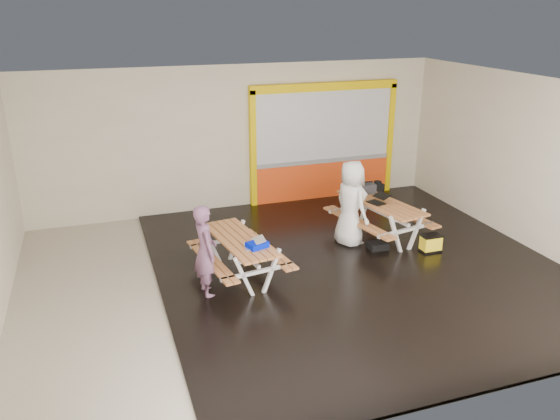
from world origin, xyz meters
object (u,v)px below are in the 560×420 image
object	(u,v)px
picnic_table_left	(240,248)
toolbox	(365,189)
person_right	(351,204)
laptop_left	(254,244)
backpack	(377,191)
fluke_bag	(431,243)
picnic_table_right	(380,211)
blue_pouch	(257,245)
person_left	(205,251)
laptop_right	(378,200)
dark_case	(378,245)

from	to	relation	value
picnic_table_left	toolbox	xyz separation A→B (m)	(3.25, 1.46, 0.35)
person_right	laptop_left	size ratio (longest dim) A/B	4.89
backpack	fluke_bag	distance (m)	1.94
picnic_table_right	person_right	distance (m)	0.76
picnic_table_right	blue_pouch	bearing A→B (deg)	-157.30
person_left	toolbox	world-z (taller)	person_left
laptop_left	fluke_bag	bearing A→B (deg)	3.90
laptop_right	toolbox	bearing A→B (deg)	88.63
laptop_right	toolbox	xyz separation A→B (m)	(0.02, 0.66, 0.05)
picnic_table_left	laptop_right	distance (m)	3.35
person_right	fluke_bag	world-z (taller)	person_right
picnic_table_left	laptop_right	xyz separation A→B (m)	(3.24, 0.80, 0.30)
person_right	backpack	world-z (taller)	person_right
backpack	laptop_left	bearing A→B (deg)	-149.35
blue_pouch	dark_case	xyz separation A→B (m)	(2.81, 0.76, -0.73)
backpack	toolbox	bearing A→B (deg)	-154.63
person_right	laptop_left	xyz separation A→B (m)	(-2.46, -1.22, -0.05)
laptop_left	laptop_right	bearing A→B (deg)	21.72
person_left	backpack	size ratio (longest dim) A/B	3.55
picnic_table_right	laptop_left	bearing A→B (deg)	-158.42
picnic_table_right	backpack	xyz separation A→B (m)	(0.37, 0.84, 0.13)
toolbox	backpack	distance (m)	0.51
picnic_table_right	fluke_bag	xyz separation A→B (m)	(0.64, -1.00, -0.43)
person_left	laptop_left	distance (m)	0.86
picnic_table_left	toolbox	bearing A→B (deg)	24.15
blue_pouch	laptop_right	bearing A→B (deg)	22.87
person_right	dark_case	world-z (taller)	person_right
picnic_table_left	person_right	world-z (taller)	person_right
laptop_right	backpack	size ratio (longest dim) A/B	1.04
picnic_table_left	laptop_left	world-z (taller)	laptop_left
fluke_bag	toolbox	bearing A→B (deg)	113.50
picnic_table_right	laptop_left	world-z (taller)	laptop_left
picnic_table_left	person_right	size ratio (longest dim) A/B	1.19
picnic_table_left	backpack	xyz separation A→B (m)	(3.69, 1.66, 0.17)
person_left	backpack	distance (m)	4.87
laptop_right	toolbox	world-z (taller)	toolbox
person_left	picnic_table_left	bearing A→B (deg)	-65.14
picnic_table_right	dark_case	xyz separation A→B (m)	(-0.32, -0.55, -0.53)
toolbox	fluke_bag	world-z (taller)	toolbox
picnic_table_left	person_left	distance (m)	0.86
laptop_right	dark_case	distance (m)	0.98
laptop_left	laptop_right	world-z (taller)	laptop_right
person_left	person_right	distance (m)	3.53
picnic_table_left	dark_case	distance (m)	3.05
person_right	blue_pouch	xyz separation A→B (m)	(-2.41, -1.28, -0.05)
picnic_table_right	laptop_left	xyz separation A→B (m)	(-3.18, -1.26, 0.20)
person_left	blue_pouch	bearing A→B (deg)	-99.85
dark_case	picnic_table_right	bearing A→B (deg)	60.07
picnic_table_left	laptop_left	distance (m)	0.52
picnic_table_right	blue_pouch	world-z (taller)	blue_pouch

